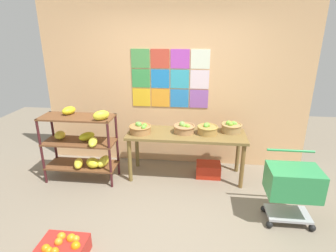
% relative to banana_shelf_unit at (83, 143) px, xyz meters
% --- Properties ---
extents(ground, '(9.47, 9.47, 0.00)m').
position_rel_banana_shelf_unit_xyz_m(ground, '(1.27, -0.97, -0.60)').
color(ground, '#7B6F5C').
extents(back_wall_with_art, '(4.28, 0.07, 2.74)m').
position_rel_banana_shelf_unit_xyz_m(back_wall_with_art, '(1.27, 0.80, 0.77)').
color(back_wall_with_art, tan).
rests_on(back_wall_with_art, ground).
extents(banana_shelf_unit, '(1.06, 0.50, 1.14)m').
position_rel_banana_shelf_unit_xyz_m(banana_shelf_unit, '(0.00, 0.00, 0.00)').
color(banana_shelf_unit, '#41191C').
rests_on(banana_shelf_unit, ground).
extents(display_table, '(1.76, 0.61, 0.72)m').
position_rel_banana_shelf_unit_xyz_m(display_table, '(1.51, 0.27, 0.03)').
color(display_table, brown).
rests_on(display_table, ground).
extents(fruit_basket_centre, '(0.33, 0.33, 0.17)m').
position_rel_banana_shelf_unit_xyz_m(fruit_basket_centre, '(1.47, 0.29, 0.19)').
color(fruit_basket_centre, '#A7774B').
rests_on(fruit_basket_centre, display_table).
extents(fruit_basket_left, '(0.31, 0.31, 0.17)m').
position_rel_banana_shelf_unit_xyz_m(fruit_basket_left, '(1.82, 0.28, 0.19)').
color(fruit_basket_left, '#A67E3E').
rests_on(fruit_basket_left, display_table).
extents(fruit_basket_back_left, '(0.33, 0.33, 0.17)m').
position_rel_banana_shelf_unit_xyz_m(fruit_basket_back_left, '(0.82, 0.20, 0.19)').
color(fruit_basket_back_left, '#A47341').
rests_on(fruit_basket_back_left, display_table).
extents(fruit_basket_right, '(0.31, 0.31, 0.18)m').
position_rel_banana_shelf_unit_xyz_m(fruit_basket_right, '(2.17, 0.40, 0.20)').
color(fruit_basket_right, '#A27E4B').
rests_on(fruit_basket_right, display_table).
extents(produce_crate_under_table, '(0.37, 0.29, 0.21)m').
position_rel_banana_shelf_unit_xyz_m(produce_crate_under_table, '(1.86, 0.31, -0.49)').
color(produce_crate_under_table, red).
rests_on(produce_crate_under_table, ground).
extents(orange_crate_foreground, '(0.46, 0.37, 0.24)m').
position_rel_banana_shelf_unit_xyz_m(orange_crate_foreground, '(0.38, -1.52, -0.49)').
color(orange_crate_foreground, '#B42720').
rests_on(orange_crate_foreground, ground).
extents(shopping_cart, '(0.57, 0.44, 0.84)m').
position_rel_banana_shelf_unit_xyz_m(shopping_cart, '(2.78, -0.67, -0.10)').
color(shopping_cart, black).
rests_on(shopping_cart, ground).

